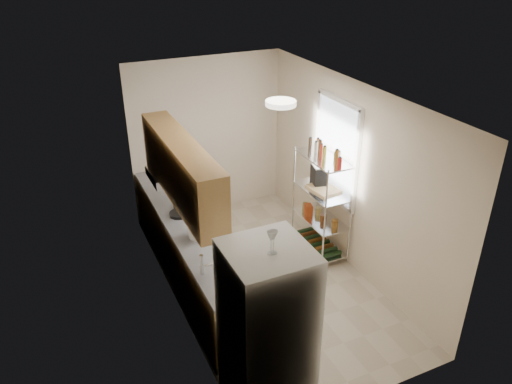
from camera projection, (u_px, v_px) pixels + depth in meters
room at (267, 195)px, 6.24m from camera, size 2.52×4.42×2.62m
counter_run at (191, 251)px, 6.64m from camera, size 0.63×3.51×0.90m
upper_cabinets at (181, 170)px, 5.70m from camera, size 0.33×2.20×0.72m
range_hood at (169, 175)px, 6.55m from camera, size 0.50×0.60×0.12m
window at (336, 151)px, 6.87m from camera, size 0.06×1.00×1.46m
bakers_rack at (323, 184)px, 6.94m from camera, size 0.45×0.90×1.73m
ceiling_dome at (281, 103)px, 5.42m from camera, size 0.34×0.34×0.05m
refrigerator at (267, 330)px, 4.67m from camera, size 0.74×0.74×1.81m
wine_glass_a at (271, 243)px, 4.15m from camera, size 0.08×0.08×0.22m
wine_glass_b at (273, 242)px, 4.16m from camera, size 0.08×0.08×0.22m
rice_cooker at (198, 229)px, 6.08m from camera, size 0.25×0.25×0.20m
frying_pan_large at (179, 214)px, 6.58m from camera, size 0.27×0.27×0.04m
frying_pan_small at (182, 206)px, 6.77m from camera, size 0.27×0.27×0.05m
cutting_board at (324, 189)px, 7.00m from camera, size 0.39×0.47×0.03m
espresso_machine at (319, 175)px, 7.08m from camera, size 0.23×0.30×0.31m
storage_bag at (308, 210)px, 7.26m from camera, size 0.13×0.15×0.15m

